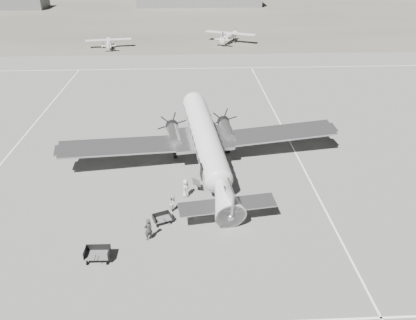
% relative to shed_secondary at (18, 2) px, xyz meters
% --- Properties ---
extents(ground, '(260.00, 260.00, 0.00)m').
position_rel_shed_secondary_xyz_m(ground, '(55.00, -115.00, -2.00)').
color(ground, slate).
rests_on(ground, ground).
extents(taxi_line_right, '(0.15, 80.00, 0.01)m').
position_rel_shed_secondary_xyz_m(taxi_line_right, '(67.00, -115.00, -1.99)').
color(taxi_line_right, white).
rests_on(taxi_line_right, ground).
extents(taxi_line_left, '(0.15, 60.00, 0.01)m').
position_rel_shed_secondary_xyz_m(taxi_line_left, '(37.00, -105.00, -1.99)').
color(taxi_line_left, white).
rests_on(taxi_line_left, ground).
extents(taxi_line_horizon, '(90.00, 0.15, 0.01)m').
position_rel_shed_secondary_xyz_m(taxi_line_horizon, '(55.00, -75.00, -1.99)').
color(taxi_line_horizon, white).
rests_on(taxi_line_horizon, ground).
extents(grass_infield, '(260.00, 90.00, 0.01)m').
position_rel_shed_secondary_xyz_m(grass_infield, '(55.00, -20.00, -2.00)').
color(grass_infield, '#676557').
rests_on(grass_infield, ground).
extents(shed_secondary, '(18.00, 10.00, 4.00)m').
position_rel_shed_secondary_xyz_m(shed_secondary, '(0.00, 0.00, 0.00)').
color(shed_secondary, '#525252').
rests_on(shed_secondary, ground).
extents(dc3_airliner, '(30.62, 23.38, 5.35)m').
position_rel_shed_secondary_xyz_m(dc3_airliner, '(57.53, -110.98, 0.67)').
color(dc3_airliner, '#ADADAF').
rests_on(dc3_airliner, ground).
extents(light_plane_left, '(10.53, 9.07, 1.95)m').
position_rel_shed_secondary_xyz_m(light_plane_left, '(39.49, -58.69, -1.02)').
color(light_plane_left, silver).
rests_on(light_plane_left, ground).
extents(light_plane_right, '(14.42, 13.41, 2.39)m').
position_rel_shed_secondary_xyz_m(light_plane_right, '(65.01, -54.83, -0.81)').
color(light_plane_right, silver).
rests_on(light_plane_right, ground).
extents(baggage_cart_near, '(1.74, 1.51, 0.82)m').
position_rel_shed_secondary_xyz_m(baggage_cart_near, '(53.63, -119.20, -1.59)').
color(baggage_cart_near, '#525252').
rests_on(baggage_cart_near, ground).
extents(baggage_cart_far, '(1.82, 1.30, 1.01)m').
position_rel_shed_secondary_xyz_m(baggage_cart_far, '(49.40, -123.25, -1.49)').
color(baggage_cart_far, '#525252').
rests_on(baggage_cart_far, ground).
extents(ground_crew, '(0.81, 0.75, 1.85)m').
position_rel_shed_secondary_xyz_m(ground_crew, '(52.74, -121.12, -1.08)').
color(ground_crew, '#323232').
rests_on(ground_crew, ground).
extents(ramp_agent, '(0.74, 0.87, 1.54)m').
position_rel_shed_secondary_xyz_m(ramp_agent, '(54.48, -117.60, -1.23)').
color(ramp_agent, beige).
rests_on(ramp_agent, ground).
extents(passenger, '(0.80, 0.96, 1.69)m').
position_rel_shed_secondary_xyz_m(passenger, '(55.48, -115.48, -1.16)').
color(passenger, silver).
rests_on(passenger, ground).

